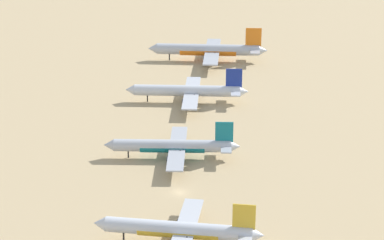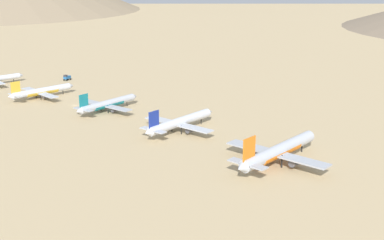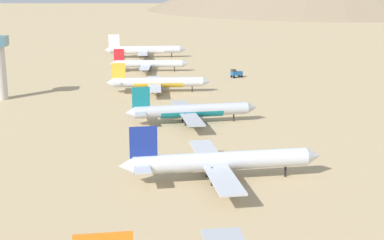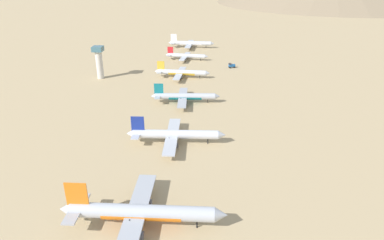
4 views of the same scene
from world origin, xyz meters
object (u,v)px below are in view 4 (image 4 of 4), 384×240
(parked_jet_4, at_px, (186,56))
(parked_jet_2, at_px, (185,97))
(parked_jet_3, at_px, (181,72))
(parked_jet_5, at_px, (191,43))
(control_tower, at_px, (99,60))
(parked_jet_0, at_px, (141,212))
(parked_jet_1, at_px, (174,135))
(service_truck, at_px, (232,65))

(parked_jet_4, bearing_deg, parked_jet_2, -84.60)
(parked_jet_3, xyz_separation_m, parked_jet_5, (-2.12, 100.05, 0.47))
(parked_jet_2, xyz_separation_m, parked_jet_3, (-7.71, 49.87, -0.05))
(control_tower, bearing_deg, parked_jet_0, -67.00)
(control_tower, bearing_deg, parked_jet_1, -54.66)
(parked_jet_1, height_order, parked_jet_2, parked_jet_1)
(parked_jet_0, relative_size, parked_jet_3, 1.29)
(parked_jet_1, distance_m, parked_jet_2, 51.36)
(parked_jet_3, bearing_deg, service_truck, 38.58)
(parked_jet_2, bearing_deg, service_truck, 69.55)
(parked_jet_2, height_order, service_truck, parked_jet_2)
(parked_jet_4, distance_m, service_truck, 44.96)
(parked_jet_0, xyz_separation_m, service_truck, (32.27, 186.88, -3.05))
(service_truck, bearing_deg, parked_jet_1, -102.46)
(parked_jet_2, bearing_deg, parked_jet_4, 95.40)
(service_truck, bearing_deg, parked_jet_3, -141.42)
(service_truck, bearing_deg, parked_jet_2, -110.45)
(parked_jet_0, distance_m, control_tower, 163.87)
(parked_jet_3, relative_size, parked_jet_5, 0.90)
(parked_jet_0, distance_m, parked_jet_3, 157.11)
(parked_jet_5, xyz_separation_m, service_truck, (39.55, -70.20, -2.36))
(parked_jet_3, bearing_deg, parked_jet_0, -88.12)
(control_tower, bearing_deg, parked_jet_4, 45.54)
(parked_jet_0, distance_m, parked_jet_1, 55.90)
(parked_jet_3, xyz_separation_m, parked_jet_4, (-1.88, 51.62, -0.26))
(parked_jet_4, height_order, control_tower, control_tower)
(parked_jet_4, bearing_deg, parked_jet_1, -86.13)
(parked_jet_0, height_order, parked_jet_4, parked_jet_0)
(parked_jet_0, height_order, service_truck, parked_jet_0)
(parked_jet_3, xyz_separation_m, service_truck, (37.43, 29.86, -1.89))
(parked_jet_4, bearing_deg, control_tower, -134.46)
(parked_jet_0, height_order, parked_jet_1, parked_jet_0)
(service_truck, bearing_deg, parked_jet_5, 119.40)
(parked_jet_4, relative_size, service_truck, 6.74)
(parked_jet_2, height_order, parked_jet_4, parked_jet_2)
(service_truck, bearing_deg, control_tower, -159.37)
(parked_jet_1, xyz_separation_m, service_truck, (28.97, 131.07, -2.40))
(parked_jet_5, relative_size, service_truck, 8.15)
(service_truck, bearing_deg, parked_jet_4, 151.02)
(parked_jet_2, distance_m, parked_jet_5, 150.24)
(parked_jet_2, xyz_separation_m, control_tower, (-66.50, 43.50, 9.34))
(parked_jet_4, bearing_deg, service_truck, -28.98)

